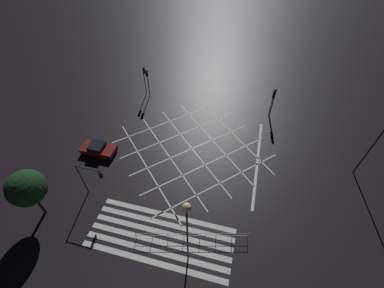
% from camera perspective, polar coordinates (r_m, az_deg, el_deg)
% --- Properties ---
extents(ground_plane, '(200.00, 200.00, 0.00)m').
position_cam_1_polar(ground_plane, '(31.21, -0.00, -1.04)').
color(ground_plane, black).
extents(road_markings, '(19.93, 23.91, 0.01)m').
position_cam_1_polar(road_markings, '(27.12, -2.71, -11.57)').
color(road_markings, silver).
rests_on(road_markings, ground_plane).
extents(traffic_light_nw_main, '(0.39, 0.36, 4.37)m').
position_cam_1_polar(traffic_light_nw_main, '(38.83, -10.54, 14.78)').
color(traffic_light_nw_main, black).
rests_on(traffic_light_nw_main, ground_plane).
extents(traffic_light_ne_main, '(0.39, 0.36, 4.33)m').
position_cam_1_polar(traffic_light_ne_main, '(35.47, 17.71, 9.88)').
color(traffic_light_ne_main, black).
rests_on(traffic_light_ne_main, ground_plane).
extents(traffic_light_ne_cross, '(0.36, 0.39, 3.77)m').
position_cam_1_polar(traffic_light_ne_cross, '(35.78, 17.53, 9.48)').
color(traffic_light_ne_cross, black).
rests_on(traffic_light_ne_cross, ground_plane).
extents(traffic_light_sw_main, '(2.74, 0.36, 4.41)m').
position_cam_1_polar(traffic_light_sw_main, '(26.34, -21.41, -6.58)').
color(traffic_light_sw_main, black).
rests_on(traffic_light_sw_main, ground_plane).
extents(traffic_light_nw_cross, '(0.36, 0.39, 4.32)m').
position_cam_1_polar(traffic_light_nw_cross, '(38.21, -9.91, 14.25)').
color(traffic_light_nw_cross, black).
rests_on(traffic_light_nw_cross, ground_plane).
extents(street_lamp_east, '(0.54, 0.54, 8.77)m').
position_cam_1_polar(street_lamp_east, '(30.17, 36.74, 2.19)').
color(street_lamp_east, black).
rests_on(street_lamp_east, ground_plane).
extents(street_lamp_west, '(0.62, 0.62, 8.91)m').
position_cam_1_polar(street_lamp_west, '(18.12, -1.13, -16.75)').
color(street_lamp_west, black).
rests_on(street_lamp_west, ground_plane).
extents(street_tree_near, '(3.32, 3.32, 5.77)m').
position_cam_1_polar(street_tree_near, '(26.92, -32.86, -8.23)').
color(street_tree_near, '#38281C').
rests_on(street_tree_near, ground_plane).
extents(waiting_car, '(4.07, 1.87, 1.24)m').
position_cam_1_polar(waiting_car, '(32.37, -20.11, -0.99)').
color(waiting_car, maroon).
rests_on(waiting_car, ground_plane).
extents(pedestrian_railing, '(9.83, 2.58, 1.05)m').
position_cam_1_polar(pedestrian_railing, '(24.40, 0.00, -19.59)').
color(pedestrian_railing, '#B7B7BC').
rests_on(pedestrian_railing, ground_plane).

